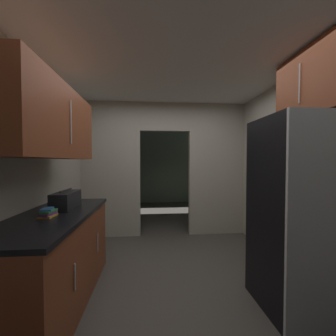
# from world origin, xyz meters

# --- Properties ---
(ground) EXTENTS (20.00, 20.00, 0.00)m
(ground) POSITION_xyz_m (0.00, 0.00, 0.00)
(ground) COLOR #47423D
(kitchen_overhead_slab) EXTENTS (3.54, 7.45, 0.06)m
(kitchen_overhead_slab) POSITION_xyz_m (0.00, 0.52, 2.59)
(kitchen_overhead_slab) COLOR silver
(kitchen_partition) EXTENTS (3.14, 0.12, 2.56)m
(kitchen_partition) POSITION_xyz_m (-0.00, 1.72, 1.37)
(kitchen_partition) COLOR #ADA899
(kitchen_partition) RESTS_ON ground
(adjoining_room_shell) EXTENTS (3.14, 3.36, 2.56)m
(adjoining_room_shell) POSITION_xyz_m (0.00, 3.91, 1.28)
(adjoining_room_shell) COLOR slate
(adjoining_room_shell) RESTS_ON ground
(refrigerator) EXTENTS (0.75, 0.74, 1.85)m
(refrigerator) POSITION_xyz_m (1.16, -0.45, 0.93)
(refrigerator) COLOR black
(refrigerator) RESTS_ON ground
(lower_cabinet_run) EXTENTS (0.68, 1.71, 0.91)m
(lower_cabinet_run) POSITION_xyz_m (-1.23, -0.22, 0.46)
(lower_cabinet_run) COLOR brown
(lower_cabinet_run) RESTS_ON ground
(upper_cabinet_counterside) EXTENTS (0.36, 1.54, 0.71)m
(upper_cabinet_counterside) POSITION_xyz_m (-1.23, -0.22, 1.81)
(upper_cabinet_counterside) COLOR brown
(upper_cabinet_fridgeside) EXTENTS (0.36, 0.82, 0.66)m
(upper_cabinet_fridgeside) POSITION_xyz_m (1.39, -0.35, 2.21)
(upper_cabinet_fridgeside) COLOR brown
(boombox) EXTENTS (0.20, 0.43, 0.21)m
(boombox) POSITION_xyz_m (-1.20, 0.02, 1.01)
(boombox) COLOR black
(boombox) RESTS_ON lower_cabinet_run
(book_stack) EXTENTS (0.12, 0.18, 0.08)m
(book_stack) POSITION_xyz_m (-1.23, -0.34, 0.95)
(book_stack) COLOR gold
(book_stack) RESTS_ON lower_cabinet_run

